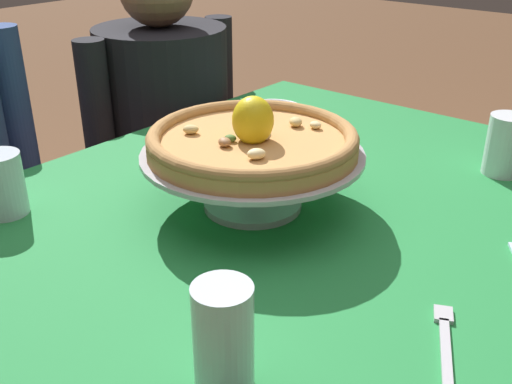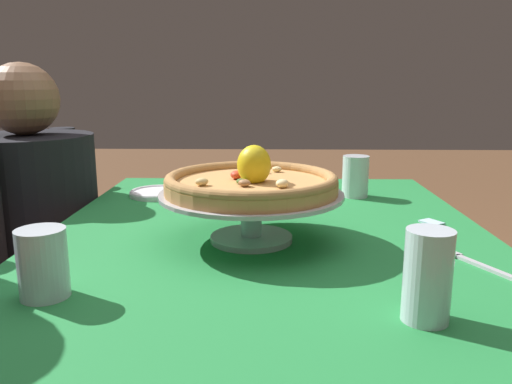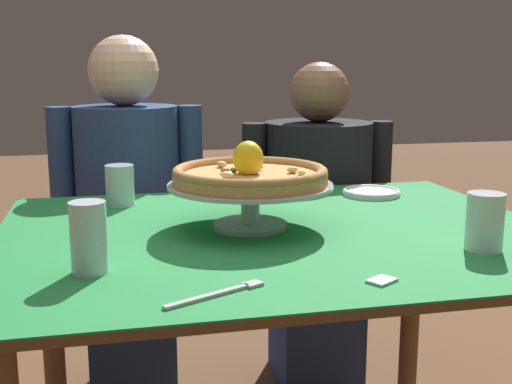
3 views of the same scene
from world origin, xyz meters
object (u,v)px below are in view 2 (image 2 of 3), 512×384
at_px(water_glass_front_right, 354,179).
at_px(dinner_fork, 478,265).
at_px(pizza_stand, 249,206).
at_px(water_glass_front_left, 424,281).
at_px(sugar_packet, 430,222).
at_px(side_plate, 157,193).
at_px(diner_right, 37,263).
at_px(pizza, 249,182).
at_px(water_glass_back_left, 41,268).

height_order(water_glass_front_right, dinner_fork, water_glass_front_right).
distance_m(pizza_stand, water_glass_front_right, 0.51).
bearing_deg(pizza_stand, water_glass_front_right, -34.03).
height_order(pizza_stand, water_glass_front_left, water_glass_front_left).
bearing_deg(sugar_packet, side_plate, 68.48).
distance_m(water_glass_front_left, sugar_packet, 0.53).
bearing_deg(pizza_stand, sugar_packet, -71.29).
distance_m(water_glass_front_right, sugar_packet, 0.32).
bearing_deg(sugar_packet, dinner_fork, 179.78).
bearing_deg(diner_right, water_glass_front_left, -129.17).
height_order(pizza, water_glass_front_right, pizza).
distance_m(water_glass_front_right, side_plate, 0.58).
bearing_deg(water_glass_front_left, pizza, 35.79).
bearing_deg(pizza, water_glass_front_right, -33.98).
relative_size(pizza, water_glass_back_left, 3.25).
xyz_separation_m(water_glass_front_left, sugar_packet, (0.50, -0.17, -0.06)).
height_order(pizza, water_glass_front_left, pizza).
xyz_separation_m(pizza, water_glass_back_left, (-0.29, 0.31, -0.08)).
relative_size(pizza_stand, diner_right, 0.34).
bearing_deg(dinner_fork, water_glass_back_left, 101.33).
relative_size(pizza_stand, water_glass_front_left, 2.87).
distance_m(pizza_stand, pizza, 0.05).
height_order(water_glass_back_left, dinner_fork, water_glass_back_left).
distance_m(dinner_fork, sugar_packet, 0.29).
height_order(water_glass_front_right, diner_right, diner_right).
bearing_deg(pizza_stand, water_glass_front_left, -144.19).
height_order(pizza_stand, water_glass_back_left, water_glass_back_left).
relative_size(pizza_stand, pizza, 1.07).
bearing_deg(water_glass_front_left, dinner_fork, -37.69).
xyz_separation_m(water_glass_front_left, water_glass_front_right, (0.78, -0.03, -0.01)).
relative_size(pizza, sugar_packet, 7.14).
height_order(pizza_stand, diner_right, diner_right).
xyz_separation_m(side_plate, sugar_packet, (-0.28, -0.71, -0.01)).
bearing_deg(side_plate, pizza, -145.74).
bearing_deg(water_glass_front_left, pizza_stand, 35.81).
bearing_deg(diner_right, water_glass_front_right, -87.11).
bearing_deg(diner_right, pizza_stand, -120.42).
bearing_deg(dinner_fork, diner_right, 63.95).
bearing_deg(water_glass_front_left, water_glass_front_right, -2.23).
relative_size(dinner_fork, sugar_packet, 3.62).
relative_size(water_glass_front_left, dinner_fork, 0.73).
xyz_separation_m(pizza_stand, pizza, (-0.00, -0.00, 0.05)).
distance_m(pizza, dinner_fork, 0.46).
distance_m(side_plate, dinner_fork, 0.91).
xyz_separation_m(pizza_stand, sugar_packet, (0.14, -0.42, -0.07)).
relative_size(water_glass_back_left, side_plate, 0.66).
bearing_deg(pizza_stand, water_glass_back_left, 132.83).
bearing_deg(sugar_packet, pizza, 108.76).
distance_m(water_glass_front_left, water_glass_back_left, 0.57).
height_order(dinner_fork, sugar_packet, dinner_fork).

